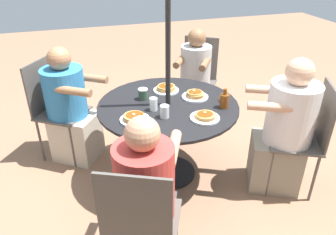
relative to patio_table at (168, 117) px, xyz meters
name	(u,v)px	position (x,y,z in m)	size (l,w,h in m)	color
ground_plane	(168,172)	(0.00, 0.00, -0.60)	(12.00, 12.00, 0.00)	#8C664C
patio_table	(168,117)	(0.00, 0.00, 0.00)	(1.20, 1.20, 0.73)	black
umbrella_pole	(168,71)	(0.00, 0.00, 0.43)	(0.04, 0.04, 2.06)	black
patio_chair_north	(198,75)	(-0.66, -0.95, -0.05)	(0.58, 0.58, 0.98)	#514C47
diner_north	(194,84)	(-0.56, -0.80, -0.09)	(0.52, 0.55, 1.13)	slate
patio_chair_east	(53,104)	(0.96, -0.65, -0.05)	(0.58, 0.58, 0.98)	#514C47
diner_east	(70,111)	(0.81, -0.55, -0.09)	(0.63, 0.59, 1.14)	beige
patio_chair_south	(140,222)	(0.49, 1.05, -0.05)	(0.56, 0.56, 0.98)	#514C47
diner_south	(146,204)	(0.41, 0.89, -0.08)	(0.53, 0.61, 1.15)	#3D3D42
patio_chair_west	(307,133)	(-1.04, 0.51, -0.05)	(0.56, 0.56, 0.98)	#514C47
diner_west	(283,133)	(-0.88, 0.43, -0.07)	(0.63, 0.57, 1.19)	gray
pancake_plate_a	(166,89)	(-0.06, -0.26, 0.15)	(0.23, 0.23, 0.06)	white
pancake_plate_b	(205,117)	(-0.20, 0.32, 0.14)	(0.23, 0.23, 0.05)	white
pancake_plate_c	(195,95)	(-0.26, -0.05, 0.15)	(0.23, 0.23, 0.07)	white
pancake_plate_d	(134,118)	(0.33, 0.19, 0.15)	(0.23, 0.23, 0.06)	white
syrup_bottle	(224,100)	(-0.42, 0.19, 0.19)	(0.10, 0.07, 0.17)	brown
coffee_cup	(143,94)	(0.18, -0.16, 0.17)	(0.08, 0.08, 0.10)	#33513D
drinking_glass_a	(165,112)	(0.09, 0.21, 0.18)	(0.07, 0.07, 0.10)	silver
drinking_glass_b	(154,104)	(0.14, 0.07, 0.18)	(0.06, 0.06, 0.11)	silver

